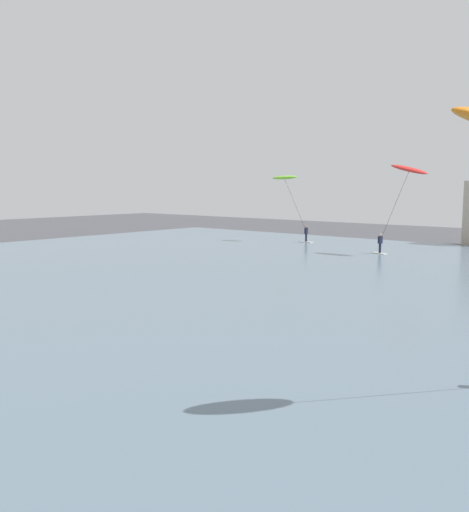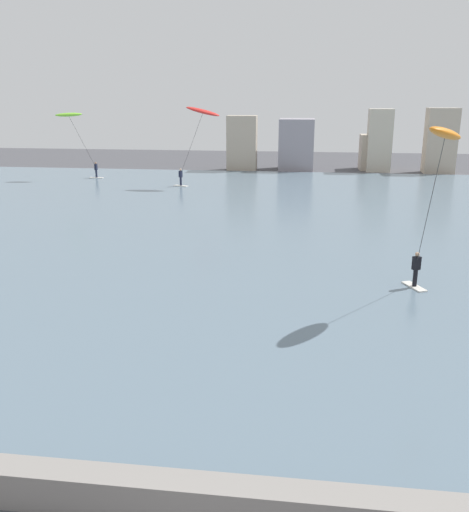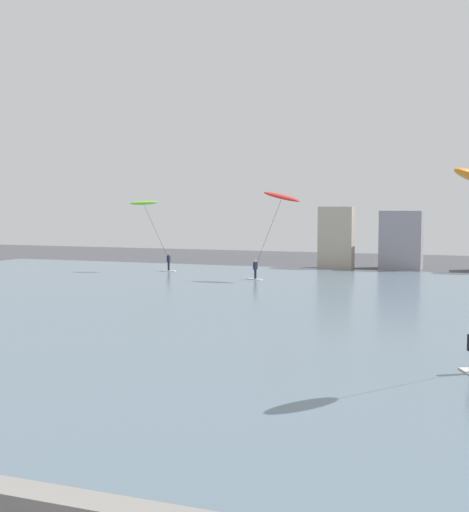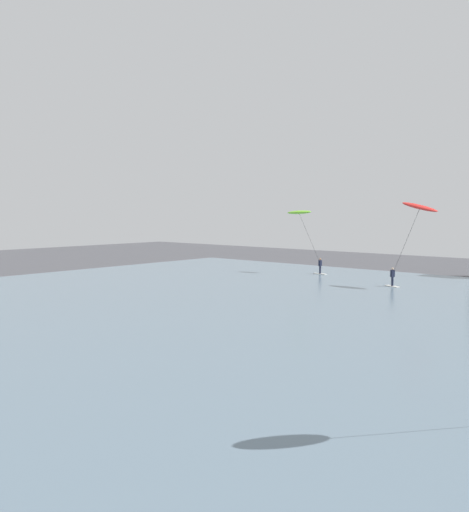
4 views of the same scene
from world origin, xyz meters
name	(u,v)px [view 3 (image 3 of 4)]	position (x,y,z in m)	size (l,w,h in m)	color
water_bay	(335,314)	(0.00, 30.55, 0.05)	(84.00, 52.00, 0.10)	slate
far_shore_buildings	(455,240)	(5.95, 58.99, 2.98)	(25.25, 5.11, 7.04)	#B7A893
kitesurfer_red	(279,204)	(-7.51, 45.29, 6.38)	(4.59, 1.36, 7.42)	silver
kitesurfer_lime	(147,211)	(-21.20, 48.48, 5.77)	(4.24, 1.68, 6.65)	silver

